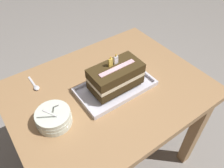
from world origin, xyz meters
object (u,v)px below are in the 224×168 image
at_px(foil_tray, 116,87).
at_px(bowl_stack, 54,118).
at_px(serving_spoon_near_tray, 36,87).
at_px(birthday_cake, 116,76).

distance_m(foil_tray, bowl_stack, 0.33).
bearing_deg(foil_tray, serving_spoon_near_tray, 143.60).
bearing_deg(bowl_stack, foil_tray, 2.07).
xyz_separation_m(foil_tray, serving_spoon_near_tray, (-0.31, 0.23, -0.00)).
height_order(birthday_cake, bowl_stack, birthday_cake).
relative_size(bowl_stack, serving_spoon_near_tray, 1.22).
bearing_deg(serving_spoon_near_tray, birthday_cake, -36.39).
xyz_separation_m(bowl_stack, serving_spoon_near_tray, (0.01, 0.24, -0.03)).
distance_m(foil_tray, birthday_cake, 0.07).
distance_m(birthday_cake, bowl_stack, 0.33).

